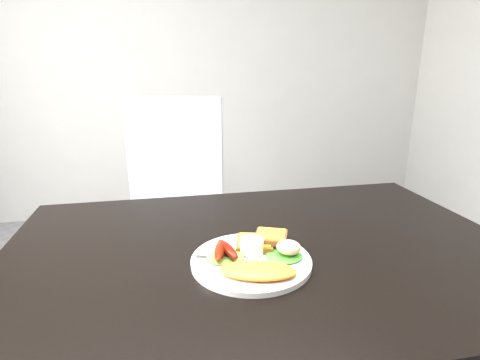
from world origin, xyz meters
TOP-DOWN VIEW (x-y plane):
  - room_back_panel at (0.00, 2.25)m, footprint 4.00×0.04m
  - dining_table at (0.00, 0.00)m, footprint 1.20×0.80m
  - dining_chair at (-0.17, 0.88)m, footprint 0.58×0.58m
  - person at (-0.37, 0.45)m, footprint 0.65×0.48m
  - plate at (-0.05, -0.07)m, footprint 0.26×0.26m
  - lettuce_left at (-0.10, -0.06)m, footprint 0.10×0.10m
  - lettuce_right at (0.02, -0.08)m, footprint 0.08×0.07m
  - omelette at (-0.05, -0.14)m, footprint 0.17×0.11m
  - sausage_a at (-0.11, -0.06)m, footprint 0.04×0.09m
  - sausage_b at (-0.10, -0.06)m, footprint 0.05×0.09m
  - ramekin at (-0.04, -0.05)m, footprint 0.07×0.07m
  - toast_a at (-0.03, -0.02)m, footprint 0.10×0.10m
  - toast_b at (0.01, -0.02)m, footprint 0.09×0.09m
  - potato_salad at (0.03, -0.08)m, footprint 0.07×0.07m
  - fork at (-0.09, -0.08)m, footprint 0.15×0.07m

SIDE VIEW (x-z plane):
  - dining_chair at x=-0.17m, z-range 0.42..0.48m
  - dining_table at x=0.00m, z-range 0.71..0.75m
  - plate at x=-0.05m, z-range 0.75..0.76m
  - fork at x=-0.09m, z-range 0.76..0.77m
  - lettuce_right at x=0.02m, z-range 0.76..0.77m
  - lettuce_left at x=-0.10m, z-range 0.76..0.77m
  - toast_a at x=-0.03m, z-range 0.76..0.78m
  - omelette at x=-0.05m, z-range 0.76..0.78m
  - ramekin at x=-0.04m, z-range 0.76..0.79m
  - toast_b at x=0.01m, z-range 0.78..0.79m
  - sausage_a at x=-0.11m, z-range 0.77..0.79m
  - sausage_b at x=-0.10m, z-range 0.77..0.79m
  - potato_salad at x=0.03m, z-range 0.77..0.80m
  - person at x=-0.37m, z-range 0.00..1.66m
  - room_back_panel at x=0.00m, z-range 0.00..2.70m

